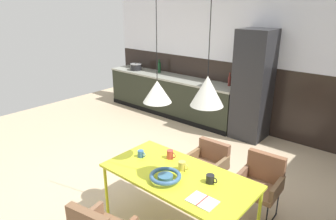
{
  "coord_description": "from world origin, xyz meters",
  "views": [
    {
      "loc": [
        2.82,
        -2.73,
        2.51
      ],
      "look_at": [
        -0.1,
        0.68,
        0.9
      ],
      "focal_mm": 32.25,
      "sensor_mm": 36.0,
      "label": 1
    }
  ],
  "objects_px": {
    "bottle_vinegar_dark": "(159,67)",
    "mug_white_ceramic": "(210,179)",
    "dining_table": "(178,178)",
    "mug_dark_espresso": "(141,154)",
    "fruit_bowl": "(165,176)",
    "pendant_lamp_over_table_far": "(207,91)",
    "armchair_far_side": "(209,161)",
    "armchair_by_stool": "(261,179)",
    "bottle_wine_green": "(229,81)",
    "cooking_pot": "(136,67)",
    "mug_wide_latte": "(170,154)",
    "refrigerator_column": "(253,86)",
    "open_book": "(202,201)",
    "pendant_lamp_over_table_near": "(157,91)",
    "mug_tall_blue": "(182,166)"
  },
  "relations": [
    {
      "from": "armchair_far_side",
      "to": "mug_white_ceramic",
      "type": "height_order",
      "value": "mug_white_ceramic"
    },
    {
      "from": "bottle_wine_green",
      "to": "mug_dark_espresso",
      "type": "bearing_deg",
      "value": -79.53
    },
    {
      "from": "mug_tall_blue",
      "to": "cooking_pot",
      "type": "bearing_deg",
      "value": 142.48
    },
    {
      "from": "armchair_far_side",
      "to": "open_book",
      "type": "distance_m",
      "value": 1.32
    },
    {
      "from": "dining_table",
      "to": "fruit_bowl",
      "type": "bearing_deg",
      "value": -98.61
    },
    {
      "from": "open_book",
      "to": "mug_wide_latte",
      "type": "height_order",
      "value": "mug_wide_latte"
    },
    {
      "from": "armchair_far_side",
      "to": "bottle_vinegar_dark",
      "type": "height_order",
      "value": "bottle_vinegar_dark"
    },
    {
      "from": "bottle_vinegar_dark",
      "to": "mug_dark_espresso",
      "type": "bearing_deg",
      "value": -51.17
    },
    {
      "from": "pendant_lamp_over_table_far",
      "to": "armchair_by_stool",
      "type": "bearing_deg",
      "value": 75.4
    },
    {
      "from": "armchair_far_side",
      "to": "mug_wide_latte",
      "type": "height_order",
      "value": "mug_wide_latte"
    },
    {
      "from": "fruit_bowl",
      "to": "pendant_lamp_over_table_far",
      "type": "xyz_separation_m",
      "value": [
        0.36,
        0.17,
        0.95
      ]
    },
    {
      "from": "bottle_vinegar_dark",
      "to": "mug_white_ceramic",
      "type": "bearing_deg",
      "value": -41.29
    },
    {
      "from": "dining_table",
      "to": "mug_dark_espresso",
      "type": "height_order",
      "value": "mug_dark_espresso"
    },
    {
      "from": "armchair_by_stool",
      "to": "pendant_lamp_over_table_near",
      "type": "distance_m",
      "value": 1.67
    },
    {
      "from": "armchair_far_side",
      "to": "fruit_bowl",
      "type": "xyz_separation_m",
      "value": [
        0.15,
        -1.08,
        0.33
      ]
    },
    {
      "from": "mug_white_ceramic",
      "to": "pendant_lamp_over_table_near",
      "type": "xyz_separation_m",
      "value": [
        -0.68,
        -0.05,
        0.82
      ]
    },
    {
      "from": "armchair_by_stool",
      "to": "mug_wide_latte",
      "type": "xyz_separation_m",
      "value": [
        -0.86,
        -0.68,
        0.31
      ]
    },
    {
      "from": "armchair_far_side",
      "to": "bottle_vinegar_dark",
      "type": "xyz_separation_m",
      "value": [
        -2.87,
        2.18,
        0.57
      ]
    },
    {
      "from": "refrigerator_column",
      "to": "mug_tall_blue",
      "type": "distance_m",
      "value": 2.92
    },
    {
      "from": "armchair_by_stool",
      "to": "mug_white_ceramic",
      "type": "bearing_deg",
      "value": 71.92
    },
    {
      "from": "fruit_bowl",
      "to": "cooking_pot",
      "type": "relative_size",
      "value": 1.19
    },
    {
      "from": "armchair_far_side",
      "to": "bottle_vinegar_dark",
      "type": "distance_m",
      "value": 3.65
    },
    {
      "from": "dining_table",
      "to": "bottle_vinegar_dark",
      "type": "bearing_deg",
      "value": 134.73
    },
    {
      "from": "mug_dark_espresso",
      "to": "pendant_lamp_over_table_near",
      "type": "height_order",
      "value": "pendant_lamp_over_table_near"
    },
    {
      "from": "armchair_by_stool",
      "to": "fruit_bowl",
      "type": "height_order",
      "value": "fruit_bowl"
    },
    {
      "from": "mug_white_ceramic",
      "to": "cooking_pot",
      "type": "distance_m",
      "value": 4.93
    },
    {
      "from": "dining_table",
      "to": "open_book",
      "type": "xyz_separation_m",
      "value": [
        0.47,
        -0.22,
        0.05
      ]
    },
    {
      "from": "cooking_pot",
      "to": "fruit_bowl",
      "type": "bearing_deg",
      "value": -40.21
    },
    {
      "from": "mug_wide_latte",
      "to": "fruit_bowl",
      "type": "bearing_deg",
      "value": -55.99
    },
    {
      "from": "armchair_far_side",
      "to": "mug_white_ceramic",
      "type": "bearing_deg",
      "value": 121.85
    },
    {
      "from": "armchair_far_side",
      "to": "open_book",
      "type": "height_order",
      "value": "open_book"
    },
    {
      "from": "cooking_pot",
      "to": "pendant_lamp_over_table_near",
      "type": "bearing_deg",
      "value": -40.55
    },
    {
      "from": "refrigerator_column",
      "to": "armchair_far_side",
      "type": "relative_size",
      "value": 2.89
    },
    {
      "from": "pendant_lamp_over_table_far",
      "to": "bottle_vinegar_dark",
      "type": "bearing_deg",
      "value": 137.57
    },
    {
      "from": "open_book",
      "to": "mug_white_ceramic",
      "type": "height_order",
      "value": "mug_white_ceramic"
    },
    {
      "from": "open_book",
      "to": "bottle_wine_green",
      "type": "height_order",
      "value": "bottle_wine_green"
    },
    {
      "from": "bottle_wine_green",
      "to": "bottle_vinegar_dark",
      "type": "bearing_deg",
      "value": -179.48
    },
    {
      "from": "cooking_pot",
      "to": "dining_table",
      "type": "bearing_deg",
      "value": -38.32
    },
    {
      "from": "refrigerator_column",
      "to": "armchair_by_stool",
      "type": "height_order",
      "value": "refrigerator_column"
    },
    {
      "from": "pendant_lamp_over_table_near",
      "to": "pendant_lamp_over_table_far",
      "type": "relative_size",
      "value": 1.12
    },
    {
      "from": "dining_table",
      "to": "mug_white_ceramic",
      "type": "distance_m",
      "value": 0.38
    },
    {
      "from": "armchair_by_stool",
      "to": "mug_dark_espresso",
      "type": "distance_m",
      "value": 1.48
    },
    {
      "from": "mug_white_ceramic",
      "to": "bottle_vinegar_dark",
      "type": "distance_m",
      "value": 4.53
    },
    {
      "from": "cooking_pot",
      "to": "pendant_lamp_over_table_near",
      "type": "relative_size",
      "value": 0.24
    },
    {
      "from": "fruit_bowl",
      "to": "mug_white_ceramic",
      "type": "bearing_deg",
      "value": 35.27
    },
    {
      "from": "armchair_far_side",
      "to": "armchair_by_stool",
      "type": "bearing_deg",
      "value": 178.73
    },
    {
      "from": "open_book",
      "to": "armchair_far_side",
      "type": "bearing_deg",
      "value": 119.97
    },
    {
      "from": "dining_table",
      "to": "cooking_pot",
      "type": "bearing_deg",
      "value": 141.68
    },
    {
      "from": "bottle_wine_green",
      "to": "bottle_vinegar_dark",
      "type": "height_order",
      "value": "bottle_vinegar_dark"
    },
    {
      "from": "armchair_far_side",
      "to": "cooking_pot",
      "type": "distance_m",
      "value": 4.08
    }
  ]
}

